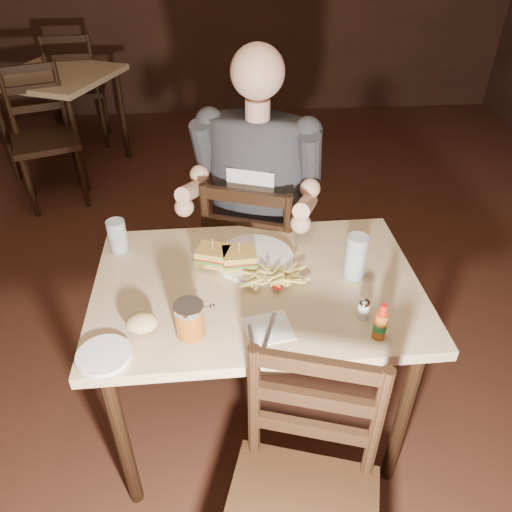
{
  "coord_description": "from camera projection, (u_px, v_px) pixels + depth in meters",
  "views": [
    {
      "loc": [
        0.11,
        -1.67,
        1.86
      ],
      "look_at": [
        0.22,
        -0.28,
        0.85
      ],
      "focal_mm": 35.0,
      "sensor_mm": 36.0,
      "label": 1
    }
  ],
  "objects": [
    {
      "name": "room_shell",
      "position": [
        182.0,
        70.0,
        1.61
      ],
      "size": [
        7.0,
        7.0,
        7.0
      ],
      "color": "#331911",
      "rests_on": "ground"
    },
    {
      "name": "main_table",
      "position": [
        257.0,
        302.0,
        1.78
      ],
      "size": [
        1.14,
        0.77,
        0.77
      ],
      "rotation": [
        0.0,
        0.0,
        0.02
      ],
      "color": "tan",
      "rests_on": "ground"
    },
    {
      "name": "bg_table",
      "position": [
        58.0,
        85.0,
        3.79
      ],
      "size": [
        1.04,
        1.04,
        0.77
      ],
      "rotation": [
        0.0,
        0.0,
        -0.39
      ],
      "color": "tan",
      "rests_on": "ground"
    },
    {
      "name": "chair_far",
      "position": [
        258.0,
        258.0,
        2.36
      ],
      "size": [
        0.56,
        0.59,
        0.93
      ],
      "primitive_type": null,
      "rotation": [
        0.0,
        0.0,
        2.8
      ],
      "color": "black",
      "rests_on": "ground"
    },
    {
      "name": "bg_chair_far",
      "position": [
        78.0,
        89.0,
        4.35
      ],
      "size": [
        0.5,
        0.54,
        0.97
      ],
      "primitive_type": null,
      "rotation": [
        0.0,
        0.0,
        3.26
      ],
      "color": "black",
      "rests_on": "ground"
    },
    {
      "name": "bg_chair_near",
      "position": [
        46.0,
        141.0,
        3.47
      ],
      "size": [
        0.57,
        0.59,
        0.94
      ],
      "primitive_type": null,
      "rotation": [
        0.0,
        0.0,
        0.34
      ],
      "color": "black",
      "rests_on": "ground"
    },
    {
      "name": "diner",
      "position": [
        255.0,
        168.0,
        2.03
      ],
      "size": [
        0.66,
        0.59,
        0.95
      ],
      "primitive_type": null,
      "rotation": [
        0.0,
        0.0,
        -0.34
      ],
      "color": "#303236",
      "rests_on": "chair_far"
    },
    {
      "name": "dinner_plate",
      "position": [
        254.0,
        259.0,
        1.82
      ],
      "size": [
        0.28,
        0.28,
        0.02
      ],
      "primitive_type": "cylinder",
      "rotation": [
        0.0,
        0.0,
        0.02
      ],
      "color": "white",
      "rests_on": "main_table"
    },
    {
      "name": "sandwich_left",
      "position": [
        213.0,
        251.0,
        1.77
      ],
      "size": [
        0.13,
        0.12,
        0.1
      ],
      "primitive_type": null,
      "rotation": [
        0.0,
        0.0,
        -0.33
      ],
      "color": "gold",
      "rests_on": "dinner_plate"
    },
    {
      "name": "sandwich_right",
      "position": [
        239.0,
        254.0,
        1.75
      ],
      "size": [
        0.12,
        0.1,
        0.1
      ],
      "primitive_type": null,
      "rotation": [
        0.0,
        0.0,
        0.06
      ],
      "color": "gold",
      "rests_on": "dinner_plate"
    },
    {
      "name": "fries_pile",
      "position": [
        274.0,
        275.0,
        1.71
      ],
      "size": [
        0.25,
        0.18,
        0.04
      ],
      "primitive_type": null,
      "rotation": [
        0.0,
        0.0,
        0.02
      ],
      "color": "#DAC662",
      "rests_on": "dinner_plate"
    },
    {
      "name": "ketchup_dollop",
      "position": [
        277.0,
        287.0,
        1.68
      ],
      "size": [
        0.04,
        0.04,
        0.01
      ],
      "primitive_type": "ellipsoid",
      "rotation": [
        0.0,
        0.0,
        0.02
      ],
      "color": "maroon",
      "rests_on": "dinner_plate"
    },
    {
      "name": "glass_left",
      "position": [
        118.0,
        236.0,
        1.85
      ],
      "size": [
        0.07,
        0.07,
        0.13
      ],
      "primitive_type": "cylinder",
      "rotation": [
        0.0,
        0.0,
        0.02
      ],
      "color": "silver",
      "rests_on": "main_table"
    },
    {
      "name": "glass_right",
      "position": [
        356.0,
        257.0,
        1.71
      ],
      "size": [
        0.07,
        0.07,
        0.17
      ],
      "primitive_type": "cylinder",
      "rotation": [
        0.0,
        0.0,
        0.02
      ],
      "color": "silver",
      "rests_on": "main_table"
    },
    {
      "name": "hot_sauce",
      "position": [
        381.0,
        321.0,
        1.48
      ],
      "size": [
        0.04,
        0.04,
        0.13
      ],
      "primitive_type": null,
      "rotation": [
        0.0,
        0.0,
        0.02
      ],
      "color": "#88420F",
      "rests_on": "main_table"
    },
    {
      "name": "salt_shaker",
      "position": [
        363.0,
        310.0,
        1.57
      ],
      "size": [
        0.04,
        0.04,
        0.07
      ],
      "primitive_type": null,
      "rotation": [
        0.0,
        0.0,
        0.02
      ],
      "color": "white",
      "rests_on": "main_table"
    },
    {
      "name": "syrup_dispenser",
      "position": [
        190.0,
        320.0,
        1.49
      ],
      "size": [
        0.09,
        0.09,
        0.12
      ],
      "primitive_type": null,
      "rotation": [
        0.0,
        0.0,
        0.02
      ],
      "color": "#88420F",
      "rests_on": "main_table"
    },
    {
      "name": "napkin",
      "position": [
        268.0,
        328.0,
        1.54
      ],
      "size": [
        0.17,
        0.16,
        0.0
      ],
      "primitive_type": "cube",
      "rotation": [
        0.0,
        0.0,
        0.18
      ],
      "color": "white",
      "rests_on": "main_table"
    },
    {
      "name": "knife",
      "position": [
        252.0,
        347.0,
        1.47
      ],
      "size": [
        0.02,
        0.19,
        0.0
      ],
      "primitive_type": "cube",
      "rotation": [
        0.0,
        0.0,
        0.02
      ],
      "color": "silver",
      "rests_on": "napkin"
    },
    {
      "name": "fork",
      "position": [
        269.0,
        332.0,
        1.52
      ],
      "size": [
        0.07,
        0.17,
        0.01
      ],
      "primitive_type": "cube",
      "rotation": [
        0.0,
        0.0,
        -0.3
      ],
      "color": "silver",
      "rests_on": "napkin"
    },
    {
      "name": "side_plate",
      "position": [
        104.0,
        356.0,
        1.44
      ],
      "size": [
        0.16,
        0.16,
        0.01
      ],
      "primitive_type": "cylinder",
      "rotation": [
        0.0,
        0.0,
        0.02
      ],
      "color": "white",
      "rests_on": "main_table"
    },
    {
      "name": "bread_roll",
      "position": [
        142.0,
        323.0,
        1.51
      ],
      "size": [
        0.1,
        0.08,
        0.06
      ],
      "primitive_type": "ellipsoid",
      "rotation": [
        0.0,
        0.0,
        0.02
      ],
      "color": "tan",
      "rests_on": "side_plate"
    }
  ]
}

